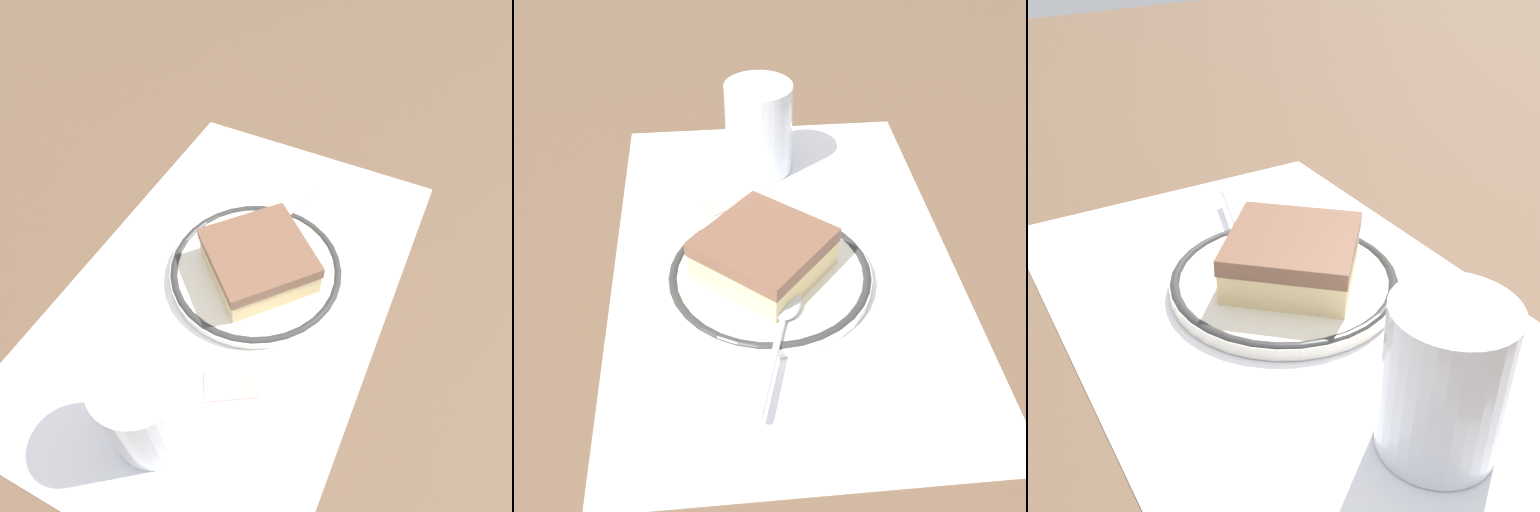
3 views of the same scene
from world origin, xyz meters
TOP-DOWN VIEW (x-y plane):
  - ground_plane at (0.00, 0.00)m, footprint 2.40×2.40m
  - placemat at (0.00, 0.00)m, footprint 0.50×0.32m
  - plate at (-0.03, 0.02)m, footprint 0.19×0.19m
  - cake_slice at (-0.03, 0.02)m, footprint 0.14×0.14m
  - spoon at (-0.10, 0.01)m, footprint 0.14×0.05m
  - cup at (0.16, 0.01)m, footprint 0.07×0.07m
  - sugar_packet at (0.10, 0.05)m, footprint 0.05×0.06m

SIDE VIEW (x-z plane):
  - ground_plane at x=0.00m, z-range 0.00..0.00m
  - placemat at x=0.00m, z-range 0.00..0.00m
  - sugar_packet at x=0.10m, z-range 0.00..0.01m
  - plate at x=-0.03m, z-range 0.00..0.01m
  - spoon at x=-0.10m, z-range 0.01..0.02m
  - cake_slice at x=-0.03m, z-range 0.01..0.05m
  - cup at x=0.16m, z-range -0.01..0.10m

